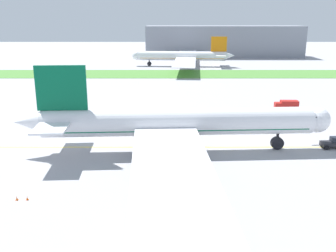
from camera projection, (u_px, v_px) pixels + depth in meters
ground_plane at (175, 154)px, 70.09m from camera, size 600.00×600.00×0.00m
apron_taxi_line at (175, 147)px, 73.49m from camera, size 280.00×0.36×0.01m
grass_median_strip at (172, 74)px, 164.32m from camera, size 320.00×24.00×0.10m
airliner_foreground at (174, 123)px, 69.99m from camera, size 57.49×93.26×15.92m
pushback_tug at (333, 143)px, 72.71m from camera, size 5.61×2.54×2.13m
ground_crew_wingwalker_port at (152, 212)px, 47.23m from camera, size 0.46×0.55×1.76m
traffic_cone_near_nose at (18, 198)px, 52.50m from camera, size 0.36×0.36×0.58m
traffic_cone_port_wing at (28, 198)px, 52.56m from camera, size 0.36×0.36×0.58m
service_truck_baggage_loader at (288, 106)px, 99.97m from camera, size 6.04×2.73×2.92m
parked_airliner_far_centre at (185, 56)px, 187.90m from camera, size 49.92×80.78×14.28m
terminal_building at (225, 41)px, 229.67m from camera, size 91.90×20.00×18.00m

